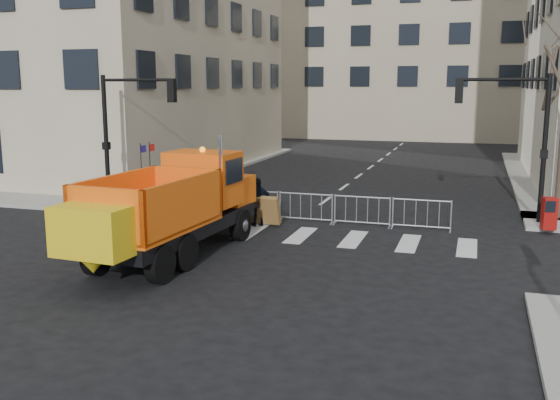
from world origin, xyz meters
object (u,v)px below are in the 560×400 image
(cop_c, at_px, (258,202))
(newspaper_box, at_px, (549,213))
(plow_truck, at_px, (171,205))
(worker, at_px, (179,193))
(cop_a, at_px, (240,197))
(cop_b, at_px, (225,197))

(cop_c, height_order, newspaper_box, cop_c)
(plow_truck, bearing_deg, worker, 28.27)
(cop_c, bearing_deg, newspaper_box, 154.37)
(cop_a, xyz_separation_m, cop_b, (-0.28, -0.78, 0.11))
(cop_b, bearing_deg, cop_c, -149.00)
(cop_a, relative_size, cop_c, 1.04)
(plow_truck, height_order, cop_a, plow_truck)
(cop_c, bearing_deg, worker, -43.39)
(cop_a, relative_size, cop_b, 0.90)
(worker, bearing_deg, cop_b, -45.85)
(cop_a, xyz_separation_m, worker, (-2.43, -0.16, 0.05))
(cop_b, xyz_separation_m, newspaper_box, (11.02, 2.14, -0.33))
(cop_b, height_order, cop_c, cop_b)
(cop_b, xyz_separation_m, worker, (-2.16, 0.62, -0.06))
(cop_a, height_order, cop_b, cop_b)
(newspaper_box, bearing_deg, worker, 174.90)
(cop_b, height_order, worker, cop_b)
(plow_truck, relative_size, cop_a, 5.03)
(plow_truck, height_order, worker, plow_truck)
(newspaper_box, bearing_deg, cop_b, 179.31)
(worker, bearing_deg, cop_a, -26.11)
(plow_truck, distance_m, newspaper_box, 12.73)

